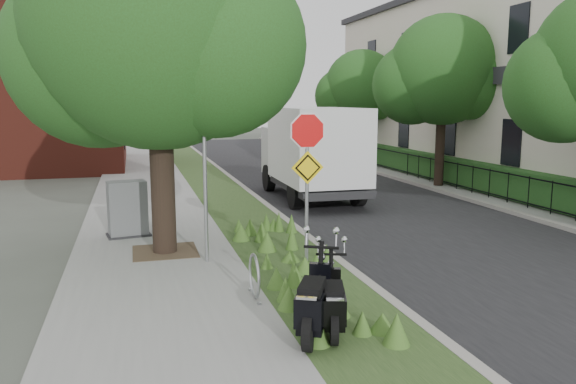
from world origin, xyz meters
name	(u,v)px	position (x,y,z in m)	size (l,w,h in m)	color
ground	(385,280)	(0.00, 0.00, 0.00)	(120.00, 120.00, 0.00)	#4C5147
sidewalk_near	(146,200)	(-4.25, 10.00, 0.06)	(3.50, 60.00, 0.12)	gray
verge	(225,196)	(-1.50, 10.00, 0.06)	(2.00, 60.00, 0.12)	#2A431C
kerb_near	(253,195)	(-0.50, 10.00, 0.07)	(0.20, 60.00, 0.13)	#9E9991
road	(343,192)	(3.00, 10.00, 0.01)	(7.00, 60.00, 0.01)	black
kerb_far	(427,187)	(6.50, 10.00, 0.07)	(0.20, 60.00, 0.13)	#9E9991
footpath_far	(465,185)	(8.20, 10.00, 0.06)	(3.20, 60.00, 0.12)	gray
street_tree_main	(153,34)	(-4.08, 2.86, 4.80)	(6.21, 5.54, 7.66)	black
bare_post	(205,166)	(-3.20, 1.80, 2.12)	(0.08, 0.08, 4.00)	#A5A8AD
bike_hoop	(254,276)	(-2.70, -0.60, 0.50)	(0.06, 0.78, 0.77)	#A5A8AD
sign_assembly	(307,159)	(-1.40, 0.58, 2.33)	(0.94, 0.08, 3.22)	#A5A8AD
fence_far	(443,171)	(7.20, 10.00, 0.67)	(0.04, 24.00, 1.00)	black
hedge_far	(459,171)	(7.90, 10.00, 0.67)	(1.00, 24.00, 1.10)	#1A4B1C
terrace_houses	(541,82)	(11.49, 10.00, 4.16)	(7.40, 26.40, 8.20)	beige
brick_building	(30,85)	(-9.50, 22.00, 4.21)	(9.40, 10.40, 8.30)	maroon
far_tree_b	(441,76)	(6.94, 10.05, 4.37)	(4.83, 4.31, 6.56)	black
far_tree_c	(360,90)	(6.94, 18.04, 3.95)	(4.37, 3.89, 5.93)	black
scooter_near	(333,309)	(-1.93, -2.36, 0.49)	(0.64, 1.56, 0.76)	black
scooter_far	(313,309)	(-2.24, -2.42, 0.54)	(0.96, 1.67, 0.86)	black
box_truck	(312,149)	(1.41, 8.93, 1.78)	(2.51, 6.06, 2.73)	#262628
utility_cabinet	(128,210)	(-4.79, 4.58, 0.77)	(1.12, 0.83, 1.36)	#262628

